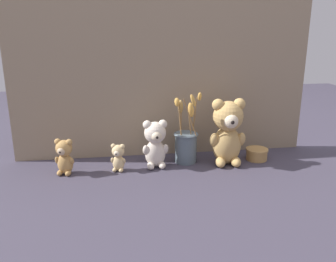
{
  "coord_description": "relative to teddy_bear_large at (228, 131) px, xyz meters",
  "views": [
    {
      "loc": [
        -0.21,
        -1.42,
        0.59
      ],
      "look_at": [
        0.0,
        0.02,
        0.16
      ],
      "focal_mm": 38.0,
      "sensor_mm": 36.0,
      "label": 1
    }
  ],
  "objects": [
    {
      "name": "ground_plane",
      "position": [
        -0.26,
        0.01,
        -0.15
      ],
      "size": [
        4.0,
        4.0,
        0.0
      ],
      "primitive_type": "plane",
      "color": "#3D3847"
    },
    {
      "name": "backdrop_wall",
      "position": [
        -0.26,
        0.17,
        0.23
      ],
      "size": [
        1.35,
        0.02,
        0.76
      ],
      "color": "gray",
      "rests_on": "ground"
    },
    {
      "name": "teddy_bear_large",
      "position": [
        0.0,
        0.0,
        0.0
      ],
      "size": [
        0.16,
        0.15,
        0.29
      ],
      "color": "tan",
      "rests_on": "ground"
    },
    {
      "name": "teddy_bear_medium",
      "position": [
        -0.31,
        0.01,
        -0.04
      ],
      "size": [
        0.11,
        0.11,
        0.21
      ],
      "color": "beige",
      "rests_on": "ground"
    },
    {
      "name": "teddy_bear_small",
      "position": [
        -0.69,
        -0.01,
        -0.07
      ],
      "size": [
        0.09,
        0.08,
        0.15
      ],
      "color": "tan",
      "rests_on": "ground"
    },
    {
      "name": "teddy_bear_tiny",
      "position": [
        -0.47,
        -0.01,
        -0.09
      ],
      "size": [
        0.07,
        0.06,
        0.12
      ],
      "color": "#DBBC84",
      "rests_on": "ground"
    },
    {
      "name": "flower_vase",
      "position": [
        -0.17,
        0.05,
        -0.06
      ],
      "size": [
        0.13,
        0.14,
        0.33
      ],
      "color": "slate",
      "rests_on": "ground"
    },
    {
      "name": "decorative_tin_tall",
      "position": [
        0.15,
        0.03,
        -0.13
      ],
      "size": [
        0.1,
        0.1,
        0.05
      ],
      "color": "tan",
      "rests_on": "ground"
    }
  ]
}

